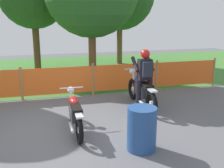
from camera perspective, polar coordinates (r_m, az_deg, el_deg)
ground at (r=6.90m, az=-8.86°, el=-8.80°), size 24.00×24.00×0.02m
grass_verge at (r=13.14m, az=-11.88°, el=2.39°), size 24.00×7.96×0.01m
barrier_fence at (r=9.14m, az=-10.68°, el=0.61°), size 11.20×0.08×1.05m
motorcycle_lead at (r=8.16m, az=5.86°, el=-1.27°), size 0.63×2.13×1.01m
motorcycle_trailing at (r=6.57m, az=-7.40°, el=-5.76°), size 0.56×1.90×0.90m
rider_lead at (r=7.84m, az=6.55°, el=1.54°), size 0.54×0.67×1.69m
spare_drum at (r=5.71m, az=5.96°, el=-8.89°), size 0.58×0.58×0.88m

